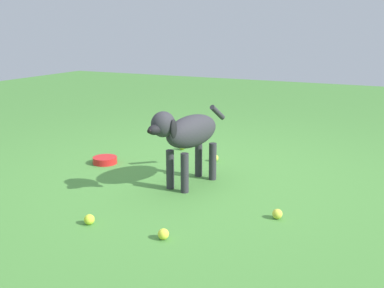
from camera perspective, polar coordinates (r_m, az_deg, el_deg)
The scene contains 8 objects.
ground at distance 3.64m, azimuth 0.97°, elevation -4.66°, with size 14.00×14.00×0.00m, color #478438.
dog at distance 3.40m, azimuth -0.56°, elevation 1.32°, with size 0.93×0.34×0.63m.
tennis_ball_0 at distance 2.67m, azimuth -3.69°, elevation -11.42°, with size 0.07×0.07×0.07m, color #D6DF3B.
tennis_ball_1 at distance 2.98m, azimuth 10.86°, elevation -8.78°, with size 0.07×0.07×0.07m, color #D0D440.
tennis_ball_2 at distance 4.13m, azimuth 2.95°, elevation -1.80°, with size 0.07×0.07×0.07m, color #C1D941.
tennis_ball_3 at distance 2.92m, azimuth -13.01°, elevation -9.39°, with size 0.07×0.07×0.07m, color #CCE435.
tennis_ball_4 at distance 4.51m, azimuth -1.26°, elevation -0.34°, with size 0.07×0.07×0.07m, color #C1D730.
water_bowl at distance 4.14m, azimuth -11.07°, elevation -2.05°, with size 0.22×0.22×0.06m, color red.
Camera 1 is at (-3.12, -1.43, 1.21)m, focal length 41.68 mm.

